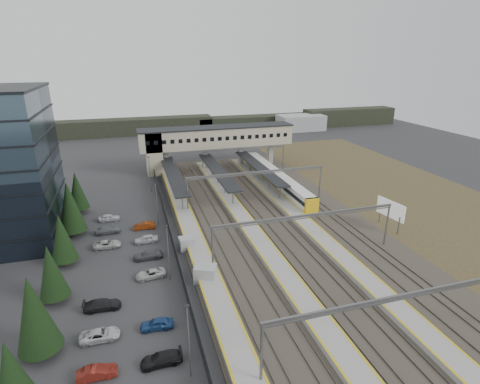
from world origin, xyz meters
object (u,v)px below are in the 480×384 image
object	(u,v)px
relay_cabin_far	(187,244)
billboard	(390,210)
relay_cabin_near	(205,274)
footbridge	(207,140)
train	(276,179)

from	to	relation	value
relay_cabin_far	billboard	bearing A→B (deg)	-4.05
relay_cabin_near	billboard	xyz separation A→B (m)	(34.10, 7.11, 2.30)
relay_cabin_far	footbridge	xyz separation A→B (m)	(12.21, 42.36, 6.90)
footbridge	train	world-z (taller)	footbridge
relay_cabin_near	footbridge	size ratio (longest dim) A/B	0.09
footbridge	billboard	xyz separation A→B (m)	(22.92, -44.84, -4.45)
train	footbridge	bearing A→B (deg)	123.63
relay_cabin_far	billboard	size ratio (longest dim) A/B	0.40
relay_cabin_near	train	world-z (taller)	train
footbridge	train	bearing A→B (deg)	-56.37
relay_cabin_near	relay_cabin_far	world-z (taller)	relay_cabin_near
billboard	footbridge	bearing A→B (deg)	117.07
relay_cabin_far	footbridge	size ratio (longest dim) A/B	0.06
billboard	relay_cabin_far	bearing A→B (deg)	175.95
relay_cabin_far	footbridge	bearing A→B (deg)	73.91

